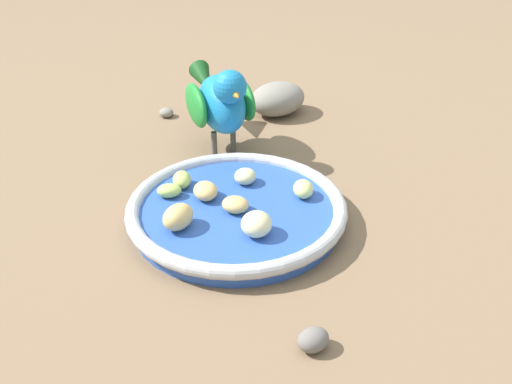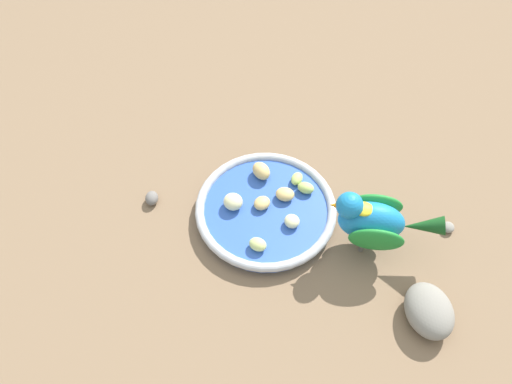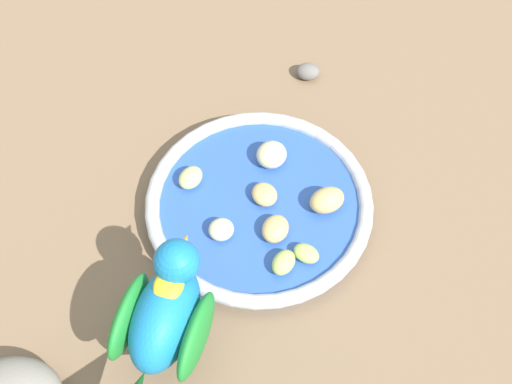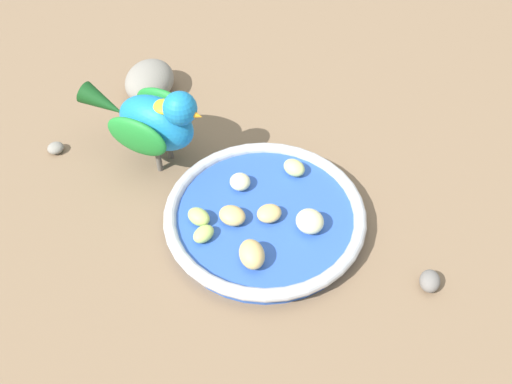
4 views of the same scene
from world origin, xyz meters
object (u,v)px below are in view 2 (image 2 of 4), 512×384
Objects in this scene: apple_piece_7 at (297,179)px; pebble_0 at (448,227)px; apple_piece_0 at (263,204)px; parrot at (374,220)px; feeding_bowl at (266,210)px; apple_piece_2 at (258,244)px; pebble_1 at (152,198)px; rock_large at (429,311)px; apple_piece_6 at (285,194)px; apple_piece_3 at (306,188)px; apple_piece_4 at (233,202)px; apple_piece_5 at (261,171)px; apple_piece_1 at (292,221)px.

apple_piece_7 reaches higher than pebble_0.
parrot is (0.17, 0.06, 0.04)m from apple_piece_0.
feeding_bowl is 0.08m from apple_piece_7.
apple_piece_2 is 1.04× the size of pebble_1.
parrot is at bearing 24.88° from pebble_1.
rock_large is (0.29, -0.08, -0.00)m from apple_piece_7.
feeding_bowl is 11.10× the size of pebble_0.
pebble_0 is at bearing 27.18° from apple_piece_6.
apple_piece_4 is at bearing -127.78° from apple_piece_3.
apple_piece_2 is 0.87× the size of apple_piece_4.
apple_piece_0 reaches higher than apple_piece_7.
pebble_0 is 0.50m from pebble_1.
apple_piece_3 is at bearing 52.22° from apple_piece_4.
apple_piece_5 reaches higher than feeding_bowl.
apple_piece_5 is 0.42× the size of rock_large.
apple_piece_4 is (-0.08, 0.04, 0.00)m from apple_piece_2.
pebble_1 is at bearing -143.08° from apple_piece_6.
rock_large is at bearing 12.20° from pebble_1.
rock_large reaches higher than apple_piece_6.
apple_piece_6 reaches higher than feeding_bowl.
pebble_0 is at bearing 32.54° from apple_piece_4.
apple_piece_0 is 0.79× the size of apple_piece_5.
apple_piece_7 is at bearing 100.71° from apple_piece_2.
apple_piece_5 is at bearing -153.84° from apple_piece_7.
apple_piece_3 is 0.08m from apple_piece_5.
apple_piece_2 is 0.17× the size of parrot.
apple_piece_0 is 0.08m from apple_piece_3.
rock_large reaches higher than pebble_0.
apple_piece_2 is at bearing 9.01° from pebble_1.
apple_piece_1 is at bearing -25.79° from apple_piece_5.
apple_piece_6 is at bearing 138.12° from apple_piece_1.
pebble_1 is (-0.33, -0.15, -0.06)m from parrot.
apple_piece_1 is 0.94× the size of pebble_1.
apple_piece_0 is at bearing -99.78° from apple_piece_7.
apple_piece_5 is 1.73× the size of pebble_0.
parrot is (0.21, 0.01, 0.04)m from apple_piece_5.
pebble_0 is at bearing 31.59° from pebble_1.
apple_piece_7 is 0.30× the size of rock_large.
apple_piece_3 is at bearing -17.30° from apple_piece_7.
apple_piece_6 is at bearing 71.95° from feeding_bowl.
apple_piece_5 is at bearing 125.59° from apple_piece_2.
apple_piece_6 is 0.36× the size of rock_large.
apple_piece_0 is 1.01× the size of apple_piece_3.
apple_piece_7 is 0.97× the size of pebble_1.
pebble_1 is (-0.18, -0.18, -0.02)m from apple_piece_7.
apple_piece_7 is (0.01, 0.08, -0.00)m from apple_piece_0.
apple_piece_0 is at bearing -114.86° from apple_piece_6.
apple_piece_1 reaches higher than feeding_bowl.
pebble_1 is at bearing -150.77° from apple_piece_4.
apple_piece_6 is at bearing 172.85° from rock_large.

